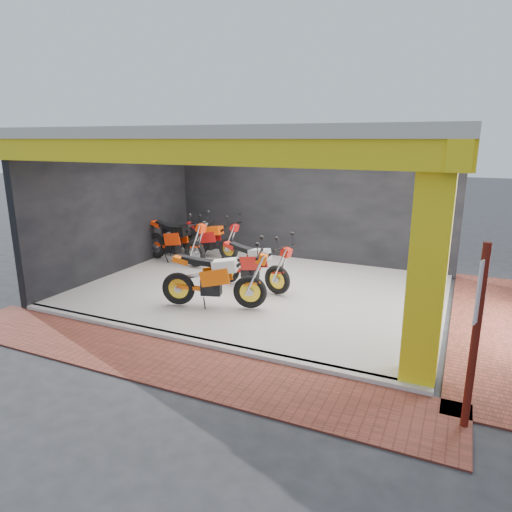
# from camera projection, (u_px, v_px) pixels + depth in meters

# --- Properties ---
(ground) EXTENTS (80.00, 80.00, 0.00)m
(ground) POSITION_uv_depth(u_px,v_px,m) (220.00, 323.00, 8.93)
(ground) COLOR #2D2D30
(ground) RESTS_ON ground
(showroom_floor) EXTENTS (8.00, 6.00, 0.10)m
(showroom_floor) POSITION_uv_depth(u_px,v_px,m) (262.00, 290.00, 10.68)
(showroom_floor) COLOR white
(showroom_floor) RESTS_ON ground
(showroom_ceiling) EXTENTS (8.40, 6.40, 0.20)m
(showroom_ceiling) POSITION_uv_depth(u_px,v_px,m) (262.00, 134.00, 9.79)
(showroom_ceiling) COLOR beige
(showroom_ceiling) RESTS_ON corner_column
(back_wall) EXTENTS (8.20, 0.20, 3.50)m
(back_wall) POSITION_uv_depth(u_px,v_px,m) (306.00, 202.00, 12.97)
(back_wall) COLOR black
(back_wall) RESTS_ON ground
(left_wall) EXTENTS (0.20, 6.20, 3.50)m
(left_wall) POSITION_uv_depth(u_px,v_px,m) (119.00, 208.00, 11.91)
(left_wall) COLOR black
(left_wall) RESTS_ON ground
(corner_column) EXTENTS (0.50, 0.50, 3.50)m
(corner_column) POSITION_uv_depth(u_px,v_px,m) (428.00, 269.00, 6.31)
(corner_column) COLOR yellow
(corner_column) RESTS_ON ground
(header_beam_front) EXTENTS (8.40, 0.30, 0.40)m
(header_beam_front) POSITION_uv_depth(u_px,v_px,m) (185.00, 152.00, 7.22)
(header_beam_front) COLOR yellow
(header_beam_front) RESTS_ON corner_column
(header_beam_right) EXTENTS (0.30, 6.40, 0.40)m
(header_beam_right) POSITION_uv_depth(u_px,v_px,m) (464.00, 150.00, 8.24)
(header_beam_right) COLOR yellow
(header_beam_right) RESTS_ON corner_column
(floor_kerb) EXTENTS (8.00, 0.20, 0.10)m
(floor_kerb) POSITION_uv_depth(u_px,v_px,m) (192.00, 341.00, 8.02)
(floor_kerb) COLOR white
(floor_kerb) RESTS_ON ground
(paver_front) EXTENTS (9.00, 1.40, 0.03)m
(paver_front) POSITION_uv_depth(u_px,v_px,m) (166.00, 362.00, 7.34)
(paver_front) COLOR #953F30
(paver_front) RESTS_ON ground
(paver_right) EXTENTS (1.40, 7.00, 0.03)m
(paver_right) POSITION_uv_depth(u_px,v_px,m) (490.00, 326.00, 8.74)
(paver_right) COLOR #953F30
(paver_right) RESTS_ON ground
(signpost) EXTENTS (0.12, 0.32, 2.38)m
(signpost) POSITION_uv_depth(u_px,v_px,m) (476.00, 331.00, 5.38)
(signpost) COLOR #57150D
(signpost) RESTS_ON ground
(moto_hero) EXTENTS (2.48, 1.49, 1.42)m
(moto_hero) POSITION_uv_depth(u_px,v_px,m) (250.00, 276.00, 9.19)
(moto_hero) COLOR #EB5809
(moto_hero) RESTS_ON showroom_floor
(moto_row_a) EXTENTS (2.34, 1.29, 1.35)m
(moto_row_a) POSITION_uv_depth(u_px,v_px,m) (277.00, 266.00, 10.05)
(moto_row_a) COLOR #B11A12
(moto_row_a) RESTS_ON showroom_floor
(moto_row_b) EXTENTS (2.57, 1.42, 1.49)m
(moto_row_b) POSITION_uv_depth(u_px,v_px,m) (195.00, 241.00, 12.20)
(moto_row_b) COLOR #F8340A
(moto_row_b) RESTS_ON showroom_floor
(moto_row_c) EXTENTS (2.25, 1.09, 1.32)m
(moto_row_c) POSITION_uv_depth(u_px,v_px,m) (228.00, 238.00, 12.89)
(moto_row_c) COLOR red
(moto_row_c) RESTS_ON showroom_floor
(moto_row_d) EXTENTS (2.21, 1.25, 1.27)m
(moto_row_d) POSITION_uv_depth(u_px,v_px,m) (198.00, 236.00, 13.38)
(moto_row_d) COLOR #A4A7AB
(moto_row_d) RESTS_ON showroom_floor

